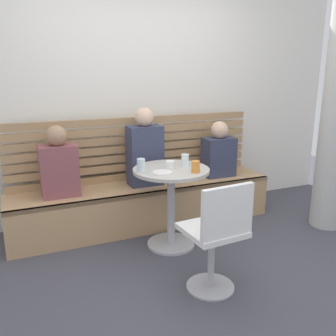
# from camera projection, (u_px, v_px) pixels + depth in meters

# --- Properties ---
(ground) EXTENTS (8.00, 8.00, 0.00)m
(ground) POSITION_uv_depth(u_px,v_px,m) (198.00, 283.00, 2.81)
(ground) COLOR #42424C
(back_wall) EXTENTS (5.20, 0.10, 2.90)m
(back_wall) POSITION_uv_depth(u_px,v_px,m) (129.00, 83.00, 3.88)
(back_wall) COLOR white
(back_wall) RESTS_ON ground
(booth_bench) EXTENTS (2.70, 0.52, 0.44)m
(booth_bench) POSITION_uv_depth(u_px,v_px,m) (145.00, 205.00, 3.81)
(booth_bench) COLOR tan
(booth_bench) RESTS_ON ground
(booth_backrest) EXTENTS (2.65, 0.04, 0.67)m
(booth_backrest) POSITION_uv_depth(u_px,v_px,m) (136.00, 148.00, 3.88)
(booth_backrest) COLOR #A68157
(booth_backrest) RESTS_ON booth_bench
(cafe_table) EXTENTS (0.68, 0.68, 0.74)m
(cafe_table) POSITION_uv_depth(u_px,v_px,m) (171.00, 192.00, 3.29)
(cafe_table) COLOR #ADADB2
(cafe_table) RESTS_ON ground
(white_chair) EXTENTS (0.43, 0.43, 0.85)m
(white_chair) POSITION_uv_depth(u_px,v_px,m) (217.00, 234.00, 2.58)
(white_chair) COLOR #ADADB2
(white_chair) RESTS_ON ground
(person_adult) EXTENTS (0.34, 0.22, 0.79)m
(person_adult) POSITION_uv_depth(u_px,v_px,m) (145.00, 151.00, 3.69)
(person_adult) COLOR #333851
(person_adult) RESTS_ON booth_bench
(person_child_left) EXTENTS (0.34, 0.22, 0.66)m
(person_child_left) POSITION_uv_depth(u_px,v_px,m) (59.00, 165.00, 3.37)
(person_child_left) COLOR brown
(person_child_left) RESTS_ON booth_bench
(person_child_middle) EXTENTS (0.34, 0.22, 0.61)m
(person_child_middle) POSITION_uv_depth(u_px,v_px,m) (219.00, 152.00, 4.02)
(person_child_middle) COLOR #333851
(person_child_middle) RESTS_ON booth_bench
(cup_glass_tall) EXTENTS (0.07, 0.07, 0.12)m
(cup_glass_tall) POSITION_uv_depth(u_px,v_px,m) (141.00, 166.00, 3.10)
(cup_glass_tall) COLOR silver
(cup_glass_tall) RESTS_ON cafe_table
(cup_tumbler_orange) EXTENTS (0.07, 0.07, 0.10)m
(cup_tumbler_orange) POSITION_uv_depth(u_px,v_px,m) (195.00, 167.00, 3.10)
(cup_tumbler_orange) COLOR orange
(cup_tumbler_orange) RESTS_ON cafe_table
(cup_water_clear) EXTENTS (0.07, 0.07, 0.11)m
(cup_water_clear) POSITION_uv_depth(u_px,v_px,m) (185.00, 160.00, 3.30)
(cup_water_clear) COLOR white
(cup_water_clear) RESTS_ON cafe_table
(cup_ceramic_white) EXTENTS (0.08, 0.08, 0.07)m
(cup_ceramic_white) POSITION_uv_depth(u_px,v_px,m) (170.00, 165.00, 3.22)
(cup_ceramic_white) COLOR white
(cup_ceramic_white) RESTS_ON cafe_table
(plate_small) EXTENTS (0.17, 0.17, 0.01)m
(plate_small) POSITION_uv_depth(u_px,v_px,m) (162.00, 172.00, 3.09)
(plate_small) COLOR white
(plate_small) RESTS_ON cafe_table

